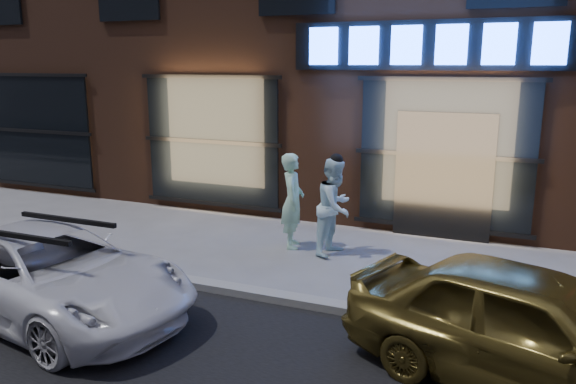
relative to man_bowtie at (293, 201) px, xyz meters
name	(u,v)px	position (x,y,z in m)	size (l,w,h in m)	color
ground	(398,322)	(2.42, -2.33, -0.86)	(90.00, 90.00, 0.00)	slate
curb	(399,318)	(2.42, -2.33, -0.80)	(60.00, 0.25, 0.12)	gray
man_bowtie	(293,201)	(0.00, 0.00, 0.00)	(0.63, 0.41, 1.73)	#BFFBDA
man_cap	(335,207)	(0.83, -0.07, -0.01)	(0.83, 0.65, 1.71)	white
white_suv	(49,273)	(-1.90, -3.87, -0.28)	(1.93, 4.19, 1.16)	white
gold_sedan	(534,331)	(3.97, -3.39, -0.20)	(1.56, 3.88, 1.32)	olive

